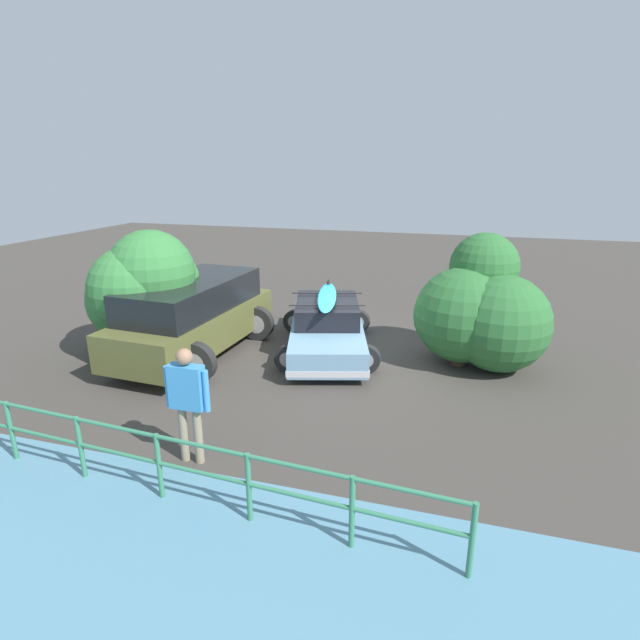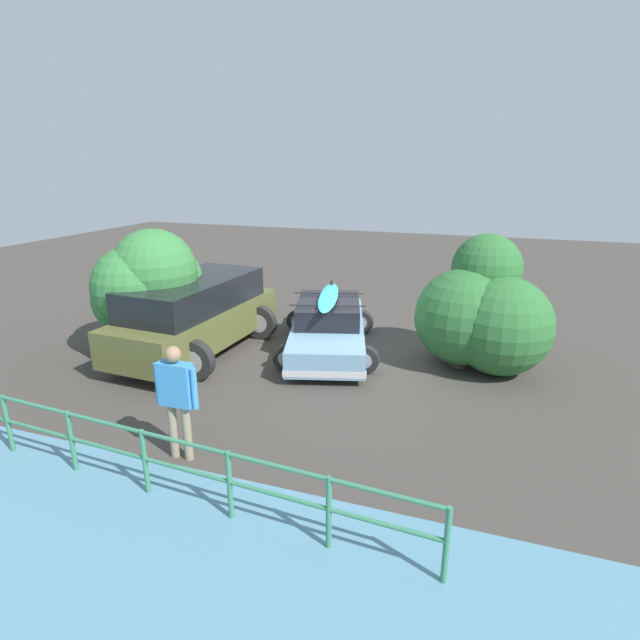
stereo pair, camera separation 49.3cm
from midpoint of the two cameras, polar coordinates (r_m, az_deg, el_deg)
ground_plane at (r=12.01m, az=3.58°, el=-3.96°), size 44.00×44.00×0.02m
sedan_car at (r=12.10m, az=2.10°, el=-0.80°), size 3.00×4.64×1.49m
suv_car at (r=12.18m, az=-12.87°, el=0.66°), size 2.93×4.94×1.80m
person_bystander at (r=7.76m, az=-14.32°, el=-8.07°), size 0.72×0.25×1.85m
railing_fence at (r=7.32m, az=-17.64°, el=-14.19°), size 8.18×0.58×0.97m
bush_near_left at (r=11.48m, az=18.56°, el=0.49°), size 2.97×2.51×2.92m
bush_near_right at (r=12.55m, az=-18.07°, el=3.46°), size 2.93×2.82×2.98m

